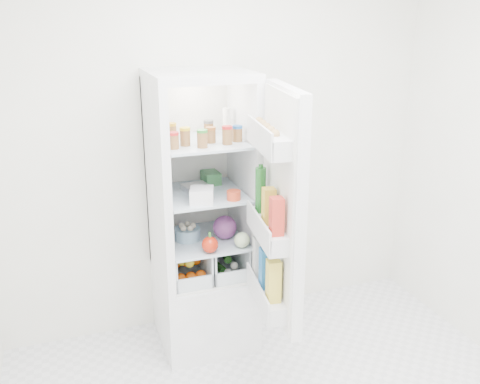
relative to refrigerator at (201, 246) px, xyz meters
name	(u,v)px	position (x,y,z in m)	size (l,w,h in m)	color
room_walls	(327,152)	(0.20, -1.25, 0.93)	(3.02, 3.02, 2.61)	silver
refrigerator	(201,246)	(0.00, 0.00, 0.00)	(0.60, 0.60, 1.80)	silver
shelf_low	(204,239)	(0.00, -0.06, 0.07)	(0.49, 0.53, 0.01)	silver
shelf_mid	(203,194)	(0.00, -0.06, 0.38)	(0.49, 0.53, 0.01)	silver
shelf_top	(201,142)	(0.00, -0.06, 0.71)	(0.49, 0.53, 0.01)	silver
crisper_left	(186,260)	(-0.12, -0.06, -0.06)	(0.23, 0.46, 0.22)	silver
crisper_right	(222,255)	(0.12, -0.06, -0.06)	(0.23, 0.46, 0.22)	silver
condiment_jars	(202,136)	(-0.01, -0.12, 0.76)	(0.46, 0.34, 0.08)	#B21919
squeeze_bottle	(227,122)	(0.19, 0.03, 0.81)	(0.05, 0.05, 0.17)	white
tub_white	(202,195)	(-0.05, -0.23, 0.44)	(0.14, 0.14, 0.09)	white
tub_cream	(201,194)	(-0.04, -0.18, 0.42)	(0.10, 0.10, 0.06)	silver
tin_red	(234,195)	(0.14, -0.25, 0.42)	(0.08, 0.08, 0.06)	#DD4221
foil_tray	(195,187)	(-0.03, 0.00, 0.41)	(0.15, 0.12, 0.04)	silver
tub_green	(211,178)	(0.10, 0.10, 0.43)	(0.10, 0.14, 0.08)	#397E44
red_cabbage	(225,227)	(0.13, -0.11, 0.16)	(0.15, 0.15, 0.15)	#5F205C
bell_pepper	(210,245)	(-0.02, -0.28, 0.13)	(0.10, 0.10, 0.10)	red
mushroom_bowl	(187,234)	(-0.10, -0.04, 0.12)	(0.16, 0.16, 0.08)	#7EA4BC
salad_bag	(242,240)	(0.18, -0.27, 0.13)	(0.10, 0.10, 0.10)	#B7CE9A
citrus_pile	(187,266)	(-0.13, -0.10, -0.08)	(0.20, 0.31, 0.16)	#FF600D
veg_pile	(223,261)	(0.13, -0.06, -0.10)	(0.16, 0.30, 0.10)	#214C19
fridge_door	(278,213)	(0.26, -0.64, 0.43)	(0.24, 0.60, 1.30)	silver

